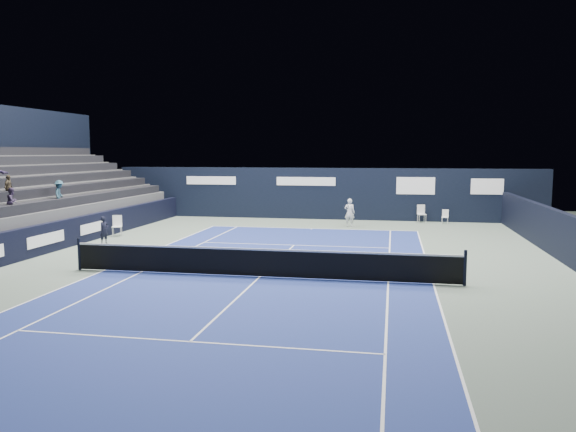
# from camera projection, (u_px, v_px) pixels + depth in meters

# --- Properties ---
(ground) EXTENTS (48.00, 48.00, 0.00)m
(ground) POSITION_uv_depth(u_px,v_px,m) (273.00, 265.00, 20.18)
(ground) COLOR #58695C
(ground) RESTS_ON ground
(court_surface) EXTENTS (10.97, 23.77, 0.01)m
(court_surface) POSITION_uv_depth(u_px,v_px,m) (260.00, 277.00, 18.22)
(court_surface) COLOR navy
(court_surface) RESTS_ON ground
(enclosure_wall_right) EXTENTS (0.30, 22.00, 1.80)m
(enclosure_wall_right) POSITION_uv_depth(u_px,v_px,m) (555.00, 232.00, 22.06)
(enclosure_wall_right) COLOR black
(enclosure_wall_right) RESTS_ON ground
(folding_chair_back_a) EXTENTS (0.54, 0.56, 1.03)m
(folding_chair_back_a) POSITION_uv_depth(u_px,v_px,m) (421.00, 211.00, 32.52)
(folding_chair_back_a) COLOR white
(folding_chair_back_a) RESTS_ON ground
(folding_chair_back_b) EXTENTS (0.42, 0.41, 0.81)m
(folding_chair_back_b) POSITION_uv_depth(u_px,v_px,m) (445.00, 216.00, 31.93)
(folding_chair_back_b) COLOR silver
(folding_chair_back_b) RESTS_ON ground
(line_judge_chair) EXTENTS (0.57, 0.56, 1.01)m
(line_judge_chair) POSITION_uv_depth(u_px,v_px,m) (117.00, 224.00, 27.18)
(line_judge_chair) COLOR white
(line_judge_chair) RESTS_ON ground
(line_judge) EXTENTS (0.44, 0.53, 1.24)m
(line_judge) POSITION_uv_depth(u_px,v_px,m) (104.00, 230.00, 24.72)
(line_judge) COLOR black
(line_judge) RESTS_ON ground
(court_markings) EXTENTS (11.03, 23.83, 0.00)m
(court_markings) POSITION_uv_depth(u_px,v_px,m) (260.00, 277.00, 18.22)
(court_markings) COLOR white
(court_markings) RESTS_ON court_surface
(tennis_net) EXTENTS (12.90, 0.10, 1.10)m
(tennis_net) POSITION_uv_depth(u_px,v_px,m) (260.00, 262.00, 18.17)
(tennis_net) COLOR black
(tennis_net) RESTS_ON ground
(back_sponsor_wall) EXTENTS (26.00, 0.63, 3.10)m
(back_sponsor_wall) POSITION_uv_depth(u_px,v_px,m) (323.00, 193.00, 34.16)
(back_sponsor_wall) COLOR black
(back_sponsor_wall) RESTS_ON ground
(side_barrier_left) EXTENTS (0.33, 22.00, 1.20)m
(side_barrier_left) POSITION_uv_depth(u_px,v_px,m) (89.00, 228.00, 25.73)
(side_barrier_left) COLOR black
(side_barrier_left) RESTS_ON ground
(spectator_stand) EXTENTS (6.00, 18.00, 6.40)m
(spectator_stand) POSITION_uv_depth(u_px,v_px,m) (28.00, 195.00, 27.26)
(spectator_stand) COLOR #4A4A4C
(spectator_stand) RESTS_ON ground
(tennis_player) EXTENTS (0.61, 0.83, 1.55)m
(tennis_player) POSITION_uv_depth(u_px,v_px,m) (350.00, 213.00, 30.53)
(tennis_player) COLOR white
(tennis_player) RESTS_ON ground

